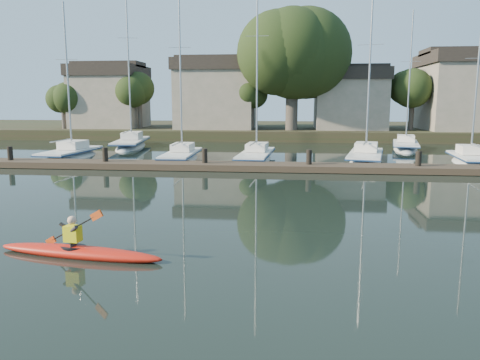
# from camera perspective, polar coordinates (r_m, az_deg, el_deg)

# --- Properties ---
(ground) EXTENTS (160.00, 160.00, 0.00)m
(ground) POSITION_cam_1_polar(r_m,az_deg,el_deg) (13.33, -2.47, -7.58)
(ground) COLOR black
(ground) RESTS_ON ground
(kayak) EXTENTS (4.66, 1.29, 1.48)m
(kayak) POSITION_cam_1_polar(r_m,az_deg,el_deg) (12.81, -19.14, -8.02)
(kayak) COLOR red
(kayak) RESTS_ON ground
(dock) EXTENTS (34.00, 2.00, 1.80)m
(dock) POSITION_cam_1_polar(r_m,az_deg,el_deg) (26.92, 1.99, 1.66)
(dock) COLOR #433226
(dock) RESTS_ON ground
(sailboat_0) EXTENTS (2.35, 7.45, 11.70)m
(sailboat_0) POSITION_cam_1_polar(r_m,az_deg,el_deg) (34.51, -19.89, 2.20)
(sailboat_0) COLOR white
(sailboat_0) RESTS_ON ground
(sailboat_1) EXTENTS (2.15, 7.82, 12.71)m
(sailboat_1) POSITION_cam_1_polar(r_m,az_deg,el_deg) (31.63, -7.13, 2.10)
(sailboat_1) COLOR white
(sailboat_1) RESTS_ON ground
(sailboat_2) EXTENTS (2.43, 8.46, 13.85)m
(sailboat_2) POSITION_cam_1_polar(r_m,az_deg,el_deg) (31.29, 1.96, 2.09)
(sailboat_2) COLOR white
(sailboat_2) RESTS_ON ground
(sailboat_3) EXTENTS (3.68, 8.28, 12.93)m
(sailboat_3) POSITION_cam_1_polar(r_m,az_deg,el_deg) (31.71, 15.01, 1.83)
(sailboat_3) COLOR white
(sailboat_3) RESTS_ON ground
(sailboat_4) EXTENTS (2.66, 6.86, 11.37)m
(sailboat_4) POSITION_cam_1_polar(r_m,az_deg,el_deg) (32.89, 26.29, 1.44)
(sailboat_4) COLOR white
(sailboat_4) RESTS_ON ground
(sailboat_5) EXTENTS (3.64, 9.68, 15.65)m
(sailboat_5) POSITION_cam_1_polar(r_m,az_deg,el_deg) (41.39, -13.10, 3.67)
(sailboat_5) COLOR white
(sailboat_5) RESTS_ON ground
(sailboat_7) EXTENTS (3.48, 7.82, 12.22)m
(sailboat_7) POSITION_cam_1_polar(r_m,az_deg,el_deg) (40.74, 19.49, 3.29)
(sailboat_7) COLOR white
(sailboat_7) RESTS_ON ground
(shore) EXTENTS (90.00, 25.25, 12.75)m
(shore) POSITION_cam_1_polar(r_m,az_deg,el_deg) (52.88, 5.89, 8.84)
(shore) COLOR #242E17
(shore) RESTS_ON ground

